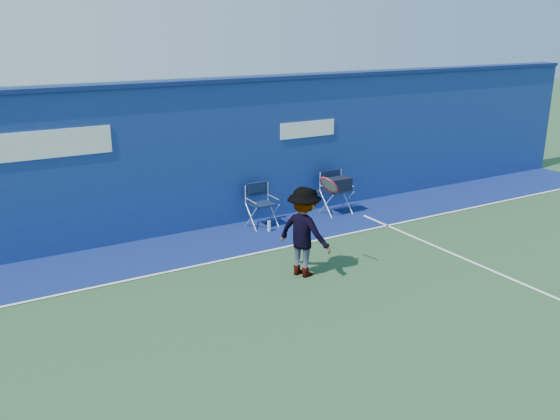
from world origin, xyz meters
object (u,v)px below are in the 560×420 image
directors_chair_left (262,212)px  tennis_player (304,232)px  directors_chair_right (336,196)px  water_bottle (269,226)px

directors_chair_left → tennis_player: 2.73m
directors_chair_right → tennis_player: tennis_player is taller
directors_chair_left → directors_chair_right: bearing=-2.3°
tennis_player → directors_chair_left: bearing=77.0°
directors_chair_right → tennis_player: size_ratio=0.56×
directors_chair_left → tennis_player: (-0.60, -2.62, 0.48)m
directors_chair_right → directors_chair_left: bearing=177.7°
water_bottle → directors_chair_right: bearing=9.1°
water_bottle → tennis_player: tennis_player is taller
water_bottle → tennis_player: 2.40m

